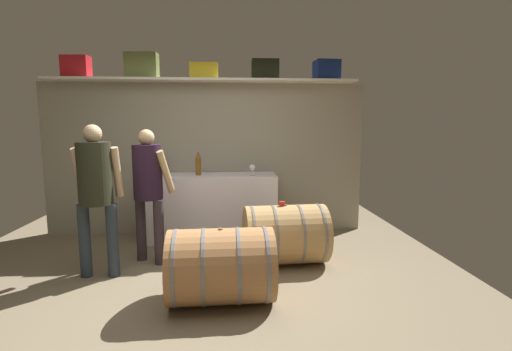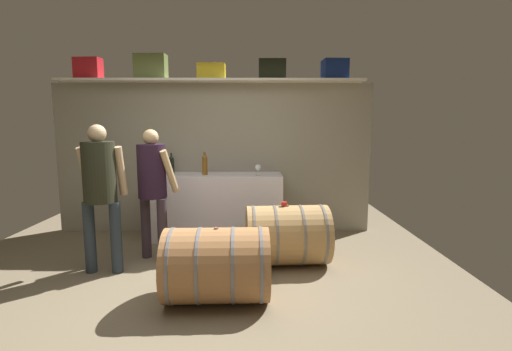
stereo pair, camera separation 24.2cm
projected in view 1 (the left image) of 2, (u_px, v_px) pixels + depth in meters
The scene contains 18 objects.
ground_plane at pixel (199, 275), 3.89m from camera, with size 5.72×7.51×0.02m, color #73664E.
back_wall_panel at pixel (206, 159), 5.33m from camera, with size 4.52×0.10×2.14m, color gray.
high_shelf_board at pixel (204, 80), 5.04m from camera, with size 4.16×0.40×0.03m, color silver.
toolcase_red at pixel (76, 67), 4.90m from camera, with size 0.35×0.19×0.29m, color red.
toolcase_olive at pixel (142, 66), 4.96m from camera, with size 0.43×0.21×0.34m, color olive.
toolcase_yellow at pixel (204, 71), 5.02m from camera, with size 0.38×0.24×0.21m, color yellow.
toolcase_black at pixel (265, 70), 5.08m from camera, with size 0.36×0.30×0.26m, color black.
toolcase_navy at pixel (326, 70), 5.14m from camera, with size 0.32×0.29×0.27m, color navy.
work_cabinet at pixel (212, 207), 5.08m from camera, with size 1.74×0.59×0.89m, color white.
wine_bottle_amber at pixel (198, 165), 4.93m from camera, with size 0.07×0.07×0.31m.
wine_bottle_dark at pixel (164, 165), 5.12m from camera, with size 0.07×0.07×0.28m.
wine_bottle_clear at pixel (157, 165), 4.88m from camera, with size 0.07×0.07×0.32m.
wine_glass at pixel (252, 168), 4.88m from camera, with size 0.08×0.08×0.15m.
wine_barrel_near at pixel (285, 234), 4.16m from camera, with size 0.95×0.72×0.68m.
wine_barrel_far at pixel (221, 266), 3.24m from camera, with size 0.93×0.69×0.67m.
tasting_cup at pixel (282, 203), 4.11m from camera, with size 0.06×0.06×0.04m, color red.
winemaker_pouring at pixel (96, 185), 3.72m from camera, with size 0.46×0.39×1.56m.
visitor_tasting at pixel (148, 182), 4.13m from camera, with size 0.51×0.46×1.51m.
Camera 1 is at (0.34, -3.20, 1.56)m, focal length 26.01 mm.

